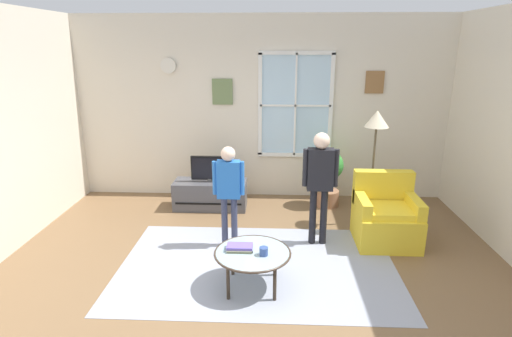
# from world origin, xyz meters

# --- Properties ---
(ground_plane) EXTENTS (6.50, 5.85, 0.02)m
(ground_plane) POSITION_xyz_m (0.00, 0.00, -0.01)
(ground_plane) COLOR brown
(back_wall) EXTENTS (5.90, 0.17, 2.89)m
(back_wall) POSITION_xyz_m (0.01, 2.68, 1.45)
(back_wall) COLOR beige
(back_wall) RESTS_ON ground_plane
(area_rug) EXTENTS (3.14, 2.02, 0.01)m
(area_rug) POSITION_xyz_m (0.04, 0.28, 0.00)
(area_rug) COLOR #999EAD
(area_rug) RESTS_ON ground_plane
(tv_stand) EXTENTS (1.11, 0.46, 0.43)m
(tv_stand) POSITION_xyz_m (-0.76, 2.01, 0.22)
(tv_stand) COLOR #4C4C51
(tv_stand) RESTS_ON ground_plane
(television) EXTENTS (0.56, 0.08, 0.40)m
(television) POSITION_xyz_m (-0.76, 2.01, 0.64)
(television) COLOR #4C4C4C
(television) RESTS_ON tv_stand
(armchair) EXTENTS (0.76, 0.74, 0.87)m
(armchair) POSITION_xyz_m (1.65, 0.99, 0.33)
(armchair) COLOR yellow
(armchair) RESTS_ON ground_plane
(coffee_table) EXTENTS (0.79, 0.79, 0.41)m
(coffee_table) POSITION_xyz_m (0.01, -0.14, 0.38)
(coffee_table) COLOR #99B2B7
(coffee_table) RESTS_ON ground_plane
(book_stack) EXTENTS (0.27, 0.19, 0.05)m
(book_stack) POSITION_xyz_m (-0.13, -0.09, 0.43)
(book_stack) COLOR #666A50
(book_stack) RESTS_ON coffee_table
(cup) EXTENTS (0.09, 0.09, 0.09)m
(cup) POSITION_xyz_m (0.12, -0.19, 0.45)
(cup) COLOR #334C8C
(cup) RESTS_ON coffee_table
(remote_near_books) EXTENTS (0.08, 0.15, 0.02)m
(remote_near_books) POSITION_xyz_m (-0.03, -0.10, 0.41)
(remote_near_books) COLOR black
(remote_near_books) RESTS_ON coffee_table
(person_black_shirt) EXTENTS (0.43, 0.20, 1.44)m
(person_black_shirt) POSITION_xyz_m (0.78, 0.89, 0.90)
(person_black_shirt) COLOR black
(person_black_shirt) RESTS_ON ground_plane
(person_blue_shirt) EXTENTS (0.39, 0.18, 1.28)m
(person_blue_shirt) POSITION_xyz_m (-0.33, 0.78, 0.80)
(person_blue_shirt) COLOR #333851
(person_blue_shirt) RESTS_ON ground_plane
(potted_plant_by_window) EXTENTS (0.46, 0.46, 0.89)m
(potted_plant_by_window) POSITION_xyz_m (1.06, 2.19, 0.52)
(potted_plant_by_window) COLOR #9E6B4C
(potted_plant_by_window) RESTS_ON ground_plane
(floor_lamp) EXTENTS (0.32, 0.32, 1.61)m
(floor_lamp) POSITION_xyz_m (1.56, 1.52, 1.34)
(floor_lamp) COLOR black
(floor_lamp) RESTS_ON ground_plane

